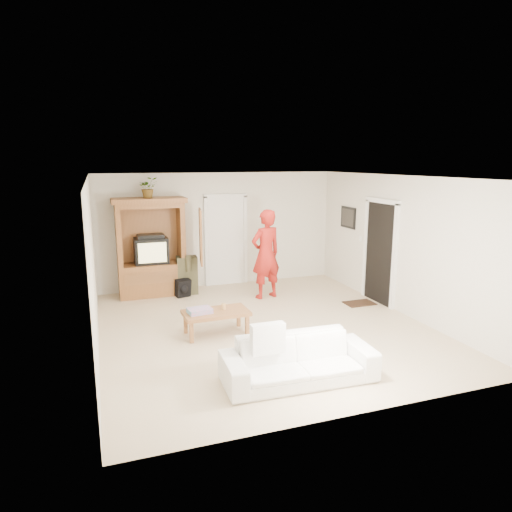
% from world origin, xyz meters
% --- Properties ---
extents(floor, '(6.00, 6.00, 0.00)m').
position_xyz_m(floor, '(0.00, 0.00, 0.00)').
color(floor, tan).
rests_on(floor, ground).
extents(ceiling, '(6.00, 6.00, 0.00)m').
position_xyz_m(ceiling, '(0.00, 0.00, 2.60)').
color(ceiling, white).
rests_on(ceiling, floor).
extents(wall_back, '(5.50, 0.00, 5.50)m').
position_xyz_m(wall_back, '(0.00, 3.00, 1.30)').
color(wall_back, silver).
rests_on(wall_back, floor).
extents(wall_front, '(5.50, 0.00, 5.50)m').
position_xyz_m(wall_front, '(0.00, -3.00, 1.30)').
color(wall_front, silver).
rests_on(wall_front, floor).
extents(wall_left, '(0.00, 6.00, 6.00)m').
position_xyz_m(wall_left, '(-2.75, 0.00, 1.30)').
color(wall_left, silver).
rests_on(wall_left, floor).
extents(wall_right, '(0.00, 6.00, 6.00)m').
position_xyz_m(wall_right, '(2.75, 0.00, 1.30)').
color(wall_right, silver).
rests_on(wall_right, floor).
extents(armoire, '(1.82, 1.14, 2.10)m').
position_xyz_m(armoire, '(-1.58, 2.66, 0.91)').
color(armoire, brown).
rests_on(armoire, floor).
extents(door_back, '(0.85, 0.05, 2.04)m').
position_xyz_m(door_back, '(0.15, 2.97, 1.02)').
color(door_back, white).
rests_on(door_back, floor).
extents(doorway_right, '(0.05, 0.90, 2.04)m').
position_xyz_m(doorway_right, '(2.73, 0.60, 1.02)').
color(doorway_right, black).
rests_on(doorway_right, floor).
extents(framed_picture, '(0.03, 0.60, 0.48)m').
position_xyz_m(framed_picture, '(2.73, 1.90, 1.60)').
color(framed_picture, black).
rests_on(framed_picture, wall_right).
extents(doormat, '(0.60, 0.40, 0.02)m').
position_xyz_m(doormat, '(2.30, 0.60, 0.01)').
color(doormat, '#382316').
rests_on(doormat, floor).
extents(plant, '(0.42, 0.37, 0.43)m').
position_xyz_m(plant, '(-1.60, 2.63, 2.31)').
color(plant, '#4C7238').
rests_on(plant, armoire).
extents(man, '(0.77, 0.60, 1.88)m').
position_xyz_m(man, '(0.65, 1.65, 0.94)').
color(man, '#A71C16').
rests_on(man, floor).
extents(sofa, '(2.04, 0.87, 0.59)m').
position_xyz_m(sofa, '(-0.26, -2.02, 0.29)').
color(sofa, white).
rests_on(sofa, floor).
extents(coffee_table, '(1.10, 0.62, 0.40)m').
position_xyz_m(coffee_table, '(-0.87, -0.05, 0.35)').
color(coffee_table, olive).
rests_on(coffee_table, floor).
extents(towel, '(0.41, 0.32, 0.08)m').
position_xyz_m(towel, '(-1.15, -0.05, 0.44)').
color(towel, '#FF548A').
rests_on(towel, coffee_table).
extents(candle, '(0.08, 0.08, 0.10)m').
position_xyz_m(candle, '(-0.73, -0.00, 0.45)').
color(candle, tan).
rests_on(candle, coffee_table).
extents(backpack_black, '(0.34, 0.26, 0.38)m').
position_xyz_m(backpack_black, '(-1.01, 2.26, 0.19)').
color(backpack_black, black).
rests_on(backpack_black, floor).
extents(backpack_olive, '(0.46, 0.35, 0.83)m').
position_xyz_m(backpack_olive, '(-0.87, 2.49, 0.41)').
color(backpack_olive, '#47442B').
rests_on(backpack_olive, floor).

